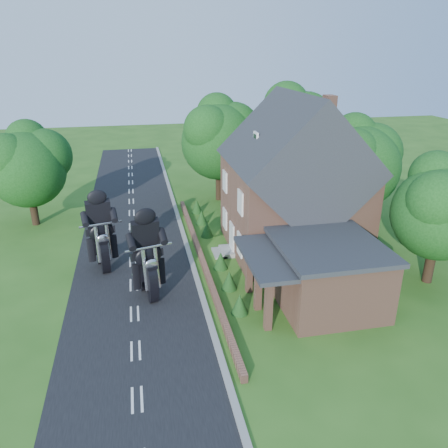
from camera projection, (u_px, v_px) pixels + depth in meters
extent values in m
plane|color=#2B5A19|center=(135.00, 314.00, 22.34)|extent=(120.00, 120.00, 0.00)
cube|color=black|center=(135.00, 314.00, 22.34)|extent=(7.00, 80.00, 0.02)
cube|color=gray|center=(205.00, 305.00, 23.00)|extent=(0.30, 80.00, 0.12)
cube|color=#8C5B47|center=(202.00, 260.00, 27.61)|extent=(0.30, 22.00, 0.40)
cube|color=#8C5B47|center=(292.00, 206.00, 28.63)|extent=(8.00, 8.00, 6.00)
cube|color=#25272C|center=(295.00, 161.00, 27.51)|extent=(8.48, 8.64, 8.48)
cube|color=#8C5B47|center=(329.00, 109.00, 26.68)|extent=(0.60, 0.90, 1.60)
cube|color=white|center=(256.00, 139.00, 26.46)|extent=(0.12, 0.80, 0.90)
cube|color=black|center=(255.00, 139.00, 26.45)|extent=(0.04, 0.55, 0.65)
cube|color=white|center=(232.00, 238.00, 28.60)|extent=(0.10, 1.10, 2.10)
cube|color=gray|center=(227.00, 251.00, 28.88)|extent=(0.80, 1.60, 0.30)
cube|color=gray|center=(219.00, 253.00, 28.81)|extent=(0.80, 1.60, 0.15)
cube|color=white|center=(240.00, 245.00, 26.40)|extent=(0.10, 1.10, 1.40)
cube|color=black|center=(239.00, 245.00, 26.40)|extent=(0.04, 0.92, 1.22)
cube|color=white|center=(225.00, 219.00, 30.39)|extent=(0.10, 1.10, 1.40)
cube|color=black|center=(225.00, 219.00, 30.39)|extent=(0.04, 0.92, 1.22)
cube|color=white|center=(240.00, 202.00, 25.39)|extent=(0.10, 1.10, 1.40)
cube|color=black|center=(240.00, 202.00, 25.38)|extent=(0.04, 0.92, 1.22)
cube|color=white|center=(225.00, 181.00, 29.38)|extent=(0.10, 1.10, 1.40)
cube|color=black|center=(225.00, 181.00, 29.38)|extent=(0.04, 0.92, 1.22)
cube|color=#8C5B47|center=(326.00, 275.00, 22.89)|extent=(5.00, 5.60, 3.20)
cube|color=#25272C|center=(329.00, 245.00, 22.25)|extent=(5.30, 5.94, 0.24)
cube|color=#25272C|center=(271.00, 257.00, 21.80)|extent=(2.60, 5.32, 0.22)
cube|color=#8C5B47|center=(269.00, 304.00, 20.64)|extent=(0.35, 0.35, 2.80)
cube|color=#8C5B47|center=(258.00, 285.00, 22.27)|extent=(0.35, 0.35, 2.80)
cube|color=#8C5B47|center=(249.00, 269.00, 23.91)|extent=(0.35, 0.35, 2.80)
cylinder|color=black|center=(434.00, 259.00, 25.01)|extent=(0.56, 0.56, 2.80)
sphere|color=#124113|center=(443.00, 213.00, 23.95)|extent=(5.20, 5.20, 5.20)
sphere|color=#124113|center=(442.00, 201.00, 22.68)|extent=(3.22, 3.22, 3.22)
sphere|color=#124113|center=(439.00, 176.00, 24.23)|extent=(2.86, 2.86, 2.86)
cylinder|color=black|center=(356.00, 209.00, 32.59)|extent=(0.56, 0.56, 3.00)
sphere|color=#124113|center=(361.00, 168.00, 31.41)|extent=(6.00, 6.00, 6.00)
sphere|color=#124113|center=(375.00, 153.00, 31.87)|extent=(4.32, 4.32, 4.32)
sphere|color=#124113|center=(355.00, 155.00, 29.95)|extent=(3.72, 3.72, 3.72)
sphere|color=#124113|center=(357.00, 135.00, 31.73)|extent=(3.30, 3.30, 3.30)
cylinder|color=black|center=(290.00, 179.00, 38.82)|extent=(0.56, 0.56, 3.60)
sphere|color=#124113|center=(293.00, 137.00, 37.40)|extent=(7.20, 7.20, 7.20)
sphere|color=#124113|center=(308.00, 122.00, 37.95)|extent=(5.18, 5.18, 5.18)
sphere|color=#124113|center=(283.00, 122.00, 35.64)|extent=(4.46, 4.46, 4.46)
sphere|color=#124113|center=(290.00, 104.00, 37.78)|extent=(3.96, 3.96, 3.96)
cylinder|color=black|center=(222.00, 181.00, 38.64)|extent=(0.56, 0.56, 3.40)
sphere|color=#124113|center=(222.00, 142.00, 37.34)|extent=(6.40, 6.40, 6.40)
sphere|color=#124113|center=(236.00, 129.00, 37.83)|extent=(4.61, 4.61, 4.61)
sphere|color=#124113|center=(211.00, 129.00, 35.78)|extent=(3.97, 3.97, 3.97)
sphere|color=#124113|center=(220.00, 113.00, 37.68)|extent=(3.52, 3.52, 3.52)
cylinder|color=black|center=(37.00, 207.00, 33.21)|extent=(0.56, 0.56, 2.80)
sphere|color=#124113|center=(30.00, 169.00, 32.11)|extent=(5.60, 5.60, 5.60)
sphere|color=#124113|center=(48.00, 156.00, 32.54)|extent=(4.03, 4.03, 4.03)
sphere|color=#124113|center=(11.00, 158.00, 30.74)|extent=(3.47, 3.47, 3.47)
sphere|color=#124113|center=(30.00, 140.00, 32.41)|extent=(3.08, 3.08, 3.08)
cone|color=#133811|center=(240.00, 304.00, 22.22)|extent=(0.90, 0.90, 1.10)
cone|color=#133811|center=(229.00, 280.00, 24.49)|extent=(0.90, 0.90, 1.10)
cone|color=#133811|center=(221.00, 260.00, 26.76)|extent=(0.90, 0.90, 1.10)
cone|color=#133811|center=(207.00, 229.00, 31.30)|extent=(0.90, 0.90, 1.10)
cone|color=#133811|center=(202.00, 217.00, 33.57)|extent=(0.90, 0.90, 1.10)
cone|color=#133811|center=(197.00, 206.00, 35.84)|extent=(0.90, 0.90, 1.10)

